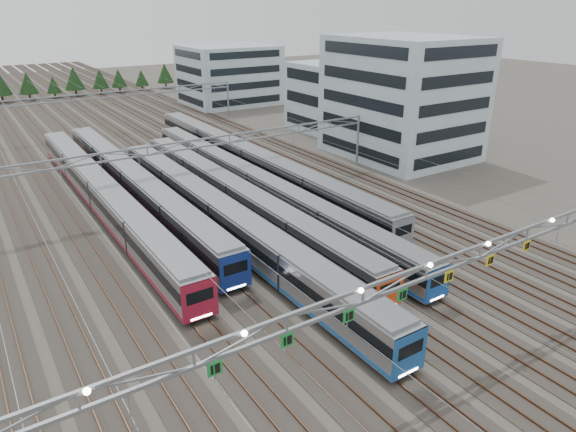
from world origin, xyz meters
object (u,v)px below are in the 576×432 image
gantry_near (427,275)px  gantry_mid (191,152)px  gantry_far (100,100)px  depot_bldg_north (229,75)px  depot_bldg_mid (335,97)px  train_f (251,161)px  train_a (102,194)px  train_e (256,185)px  depot_bldg_south (402,98)px  train_d (237,198)px  train_b (134,184)px  train_c (221,218)px

gantry_near → gantry_mid: bearing=89.9°
gantry_mid → gantry_far: (0.00, 45.00, 0.00)m
gantry_mid → depot_bldg_north: size_ratio=2.56×
gantry_mid → depot_bldg_mid: 45.51m
train_f → train_a: bearing=-172.8°
train_e → depot_bldg_mid: (33.37, 26.38, 4.57)m
depot_bldg_south → depot_bldg_mid: (2.21, 20.55, -3.02)m
train_d → gantry_far: 53.38m
train_f → depot_bldg_north: (24.94, 55.51, 4.93)m
gantry_mid → train_b: bearing=152.3°
train_b → depot_bldg_mid: bearing=20.9°
train_c → gantry_near: size_ratio=1.01×
train_a → train_d: 16.77m
train_c → train_f: bearing=52.6°
train_a → gantry_near: size_ratio=1.04×
depot_bldg_mid → train_e: bearing=-141.7°
train_d → depot_bldg_mid: depot_bldg_mid is taller
train_c → gantry_mid: (2.25, 13.00, 4.15)m
depot_bldg_north → train_d: bearing=-116.4°
depot_bldg_south → depot_bldg_north: 59.30m
train_d → gantry_far: bearing=92.4°
train_c → depot_bldg_mid: bearing=39.1°
gantry_mid → train_a: bearing=171.0°
train_c → train_e: train_c is taller
train_a → gantry_mid: gantry_mid is taller
train_d → gantry_far: (-2.25, 53.17, 4.21)m
gantry_near → train_c: bearing=94.6°
train_e → train_f: (4.50, 9.55, 0.20)m
train_f → depot_bldg_north: depot_bldg_north is taller
train_e → depot_bldg_north: (29.44, 65.05, 5.13)m
train_c → gantry_mid: 13.83m
gantry_near → train_b: bearing=98.7°
depot_bldg_mid → train_c: bearing=-140.9°
train_d → depot_bldg_south: 37.54m
train_c → train_e: bearing=42.0°
gantry_far → train_e: bearing=-82.3°
gantry_near → gantry_far: gantry_near is taller
train_c → train_f: train_f is taller
train_c → gantry_far: gantry_far is taller
gantry_near → depot_bldg_north: (36.24, 100.27, 0.10)m
train_f → depot_bldg_mid: size_ratio=3.97×
train_b → train_d: 14.77m
train_d → depot_bldg_mid: size_ratio=3.32×
train_b → gantry_near: (6.70, -43.66, 4.80)m
train_a → gantry_near: gantry_near is taller
train_a → depot_bldg_south: (49.16, -0.86, 7.37)m
train_d → depot_bldg_north: 76.44m
train_d → gantry_near: bearing=-94.1°
train_b → depot_bldg_mid: (46.87, 17.94, 4.33)m
train_c → gantry_near: bearing=-85.4°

